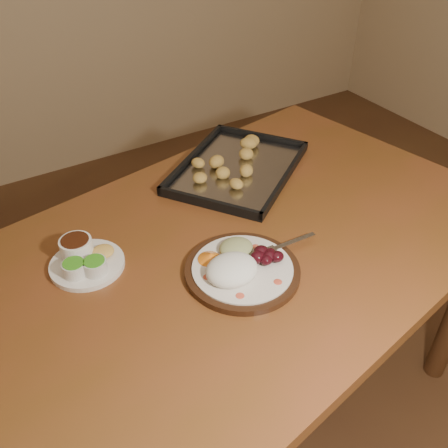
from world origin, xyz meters
TOP-DOWN VIEW (x-y plane):
  - ground at (0.00, 0.00)m, footprint 4.00×4.00m
  - dining_table at (-0.28, 0.12)m, footprint 1.64×1.16m
  - dinner_plate at (-0.31, 0.02)m, footprint 0.35×0.27m
  - condiment_saucer at (-0.61, 0.23)m, footprint 0.18×0.18m
  - baking_tray at (-0.07, 0.41)m, footprint 0.54×0.51m

SIDE VIEW (x-z plane):
  - ground at x=0.00m, z-range 0.00..0.00m
  - dining_table at x=-0.28m, z-range 0.28..1.03m
  - baking_tray at x=-0.07m, z-range 0.74..0.79m
  - dinner_plate at x=-0.31m, z-range 0.74..0.80m
  - condiment_saucer at x=-0.61m, z-range 0.74..0.80m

